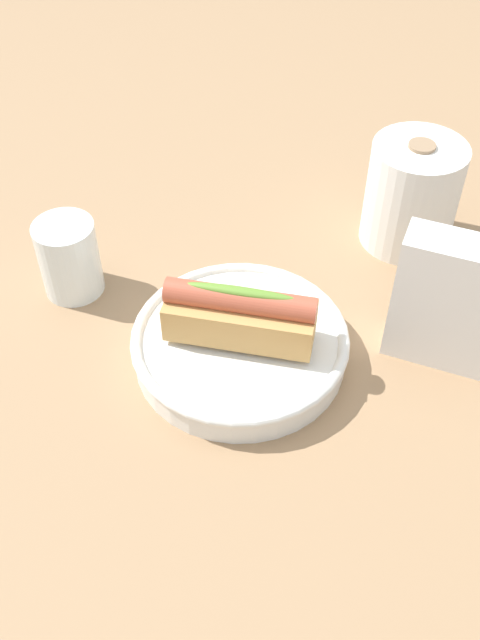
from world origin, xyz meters
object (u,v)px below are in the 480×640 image
(hotdog_front, at_px, (240,315))
(paper_towel_roll, at_px, (412,195))
(water_glass, at_px, (70,261))
(napkin_box, at_px, (450,303))
(serving_bowl, at_px, (240,345))

(hotdog_front, xyz_separation_m, paper_towel_roll, (0.09, 0.27, 0.00))
(hotdog_front, bearing_deg, water_glass, 176.94)
(hotdog_front, relative_size, water_glass, 1.75)
(water_glass, bearing_deg, napkin_box, 12.00)
(serving_bowl, xyz_separation_m, water_glass, (-0.22, 0.01, 0.02))
(hotdog_front, height_order, napkin_box, napkin_box)
(napkin_box, bearing_deg, serving_bowl, -156.94)
(serving_bowl, relative_size, napkin_box, 1.50)
(hotdog_front, xyz_separation_m, water_glass, (-0.22, 0.01, -0.02))
(hotdog_front, relative_size, napkin_box, 1.05)
(paper_towel_roll, bearing_deg, serving_bowl, -109.53)
(serving_bowl, bearing_deg, paper_towel_roll, 70.47)
(water_glass, distance_m, paper_towel_roll, 0.41)
(water_glass, bearing_deg, paper_towel_roll, 39.21)
(water_glass, xyz_separation_m, paper_towel_roll, (0.31, 0.26, 0.02))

